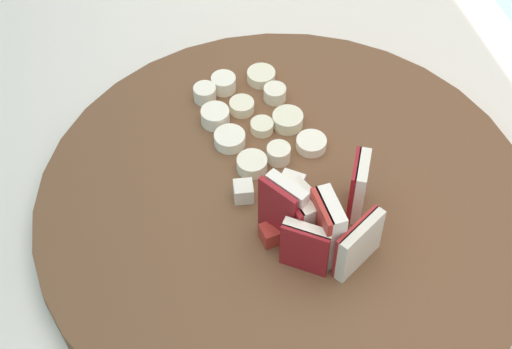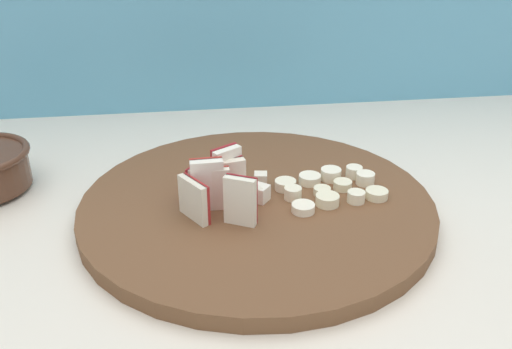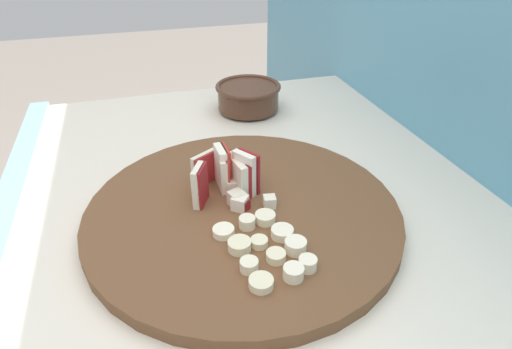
{
  "view_description": "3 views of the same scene",
  "coord_description": "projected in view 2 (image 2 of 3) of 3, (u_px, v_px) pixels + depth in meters",
  "views": [
    {
      "loc": [
        -0.48,
        0.12,
        1.47
      ],
      "look_at": [
        -0.05,
        0.0,
        0.94
      ],
      "focal_mm": 54.68,
      "sensor_mm": 36.0,
      "label": 1
    },
    {
      "loc": [
        -0.15,
        -0.63,
        1.26
      ],
      "look_at": [
        -0.07,
        -0.04,
        0.96
      ],
      "focal_mm": 38.6,
      "sensor_mm": 36.0,
      "label": 2
    },
    {
      "loc": [
        0.41,
        -0.14,
        1.28
      ],
      "look_at": [
        -0.08,
        0.0,
        0.96
      ],
      "focal_mm": 30.02,
      "sensor_mm": 36.0,
      "label": 3
    }
  ],
  "objects": [
    {
      "name": "tile_backsplash",
      "position": [
        261.0,
        183.0,
        1.18
      ],
      "size": [
        2.4,
        0.04,
        1.43
      ],
      "primitive_type": "cube",
      "color": "#5BA3C1",
      "rests_on": "ground"
    },
    {
      "name": "apple_wedge_fan",
      "position": [
        216.0,
        186.0,
        0.68
      ],
      "size": [
        0.09,
        0.1,
        0.07
      ],
      "color": "#A32323",
      "rests_on": "cutting_board"
    },
    {
      "name": "cutting_board",
      "position": [
        257.0,
        205.0,
        0.71
      ],
      "size": [
        0.45,
        0.45,
        0.02
      ],
      "primitive_type": "cylinder",
      "color": "brown",
      "rests_on": "tiled_countertop"
    },
    {
      "name": "banana_slice_rows",
      "position": [
        330.0,
        187.0,
        0.72
      ],
      "size": [
        0.14,
        0.11,
        0.02
      ],
      "color": "white",
      "rests_on": "cutting_board"
    },
    {
      "name": "apple_dice_pile",
      "position": [
        240.0,
        192.0,
        0.7
      ],
      "size": [
        0.08,
        0.07,
        0.02
      ],
      "color": "white",
      "rests_on": "cutting_board"
    }
  ]
}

